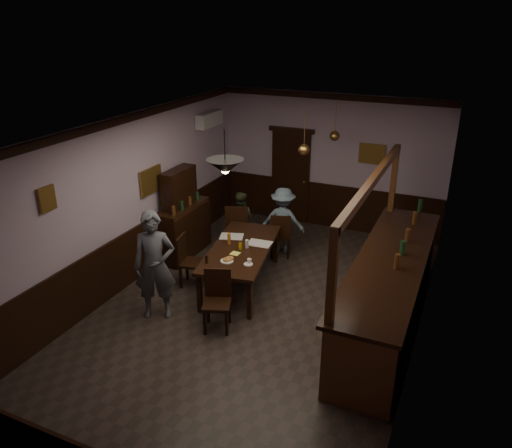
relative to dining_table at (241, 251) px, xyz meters
The scene contains 31 objects.
room 1.24m from the dining_table, 50.01° to the right, with size 5.01×8.01×3.01m.
dining_table is the anchor object (origin of this frame).
chair_far_left 1.34m from the dining_table, 119.27° to the left, with size 0.59×0.59×1.04m.
chair_far_right 1.37m from the dining_table, 80.55° to the left, with size 0.50×0.50×0.92m.
chair_near 1.33m from the dining_table, 80.22° to the right, with size 0.53×0.53×0.96m.
chair_side 0.96m from the dining_table, 157.35° to the right, with size 0.48×0.48×0.94m.
person_standing 1.65m from the dining_table, 119.64° to the right, with size 0.65×0.43×1.79m, color #4E5159.
person_seated_left 1.62m from the dining_table, 116.58° to the left, with size 0.58×0.45×1.20m, color #394428.
person_seated_right 1.61m from the dining_table, 84.20° to the left, with size 0.88×0.50×1.36m, color slate.
newspaper_left 0.49m from the dining_table, 136.29° to the left, with size 0.42×0.30×0.01m, color silver.
newspaper_right 0.37m from the dining_table, 49.21° to the left, with size 0.42×0.30×0.01m, color silver.
napkin 0.27m from the dining_table, 86.11° to the right, with size 0.15×0.15×0.00m, color #F9FF5D.
saucer 0.66m from the dining_table, 53.70° to the right, with size 0.15×0.15×0.01m, color white.
coffee_cup 0.65m from the dining_table, 51.67° to the right, with size 0.08×0.08×0.07m, color white.
pastry_plate 0.58m from the dining_table, 87.90° to the right, with size 0.22×0.22×0.01m, color white.
pastry_ring_a 0.58m from the dining_table, 88.13° to the right, with size 0.13×0.13×0.04m, color #C68C47.
pastry_ring_b 0.53m from the dining_table, 84.89° to the right, with size 0.13×0.13×0.04m, color #C68C47.
soda_can 0.15m from the dining_table, 71.04° to the right, with size 0.07×0.07×0.12m, color yellow.
beer_glass 0.30m from the dining_table, behind, with size 0.06×0.06×0.20m, color #BF721E.
water_glass 0.18m from the dining_table, 13.30° to the left, with size 0.06×0.06×0.15m, color silver.
pepper_mill 0.82m from the dining_table, 108.35° to the right, with size 0.04×0.04×0.14m, color black.
sideboard 1.74m from the dining_table, 157.72° to the left, with size 0.48×1.35×1.78m.
bar_counter 2.60m from the dining_table, ahead, with size 0.99×4.26×2.39m.
door_back 3.26m from the dining_table, 95.21° to the left, with size 0.90×0.06×2.10m, color black.
ac_unit 3.32m from the dining_table, 129.17° to the left, with size 0.20×0.85×0.30m.
picture_left_small 3.31m from the dining_table, 128.62° to the right, with size 0.04×0.28×0.36m.
picture_left_large 2.12m from the dining_table, behind, with size 0.04×0.62×0.48m.
picture_back 3.74m from the dining_table, 65.07° to the left, with size 0.55×0.04×0.42m.
pendant_iron 1.93m from the dining_table, 79.61° to the right, with size 0.56×0.56×0.66m.
pendant_brass_mid 2.10m from the dining_table, 58.37° to the left, with size 0.20×0.20×0.81m.
pendant_brass_far 3.03m from the dining_table, 69.37° to the left, with size 0.20×0.20×0.81m.
Camera 1 is at (2.86, -6.35, 4.55)m, focal length 35.00 mm.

